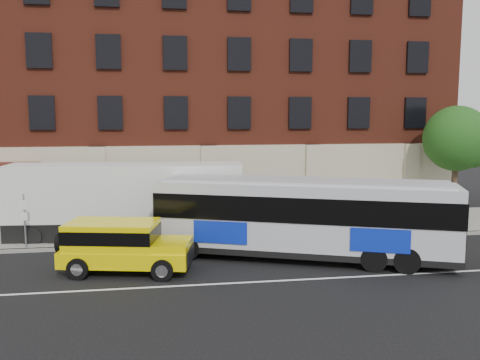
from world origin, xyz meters
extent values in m
plane|color=black|center=(0.00, 0.00, 0.00)|extent=(120.00, 120.00, 0.00)
cube|color=gray|center=(0.00, 9.00, 0.07)|extent=(60.00, 6.00, 0.15)
cube|color=gray|center=(0.00, 6.00, 0.07)|extent=(60.00, 0.25, 0.15)
cube|color=silver|center=(0.00, 0.50, 0.01)|extent=(60.00, 0.12, 0.01)
cube|color=maroon|center=(0.00, 17.00, 7.65)|extent=(30.00, 10.00, 15.00)
cube|color=#B0A88C|center=(0.00, 11.85, 2.15)|extent=(30.00, 0.35, 4.00)
cube|color=#B0A88C|center=(-6.00, 11.75, 2.15)|extent=(0.90, 0.55, 4.00)
cube|color=#B0A88C|center=(0.00, 11.75, 2.15)|extent=(0.90, 0.55, 4.00)
cube|color=#B0A88C|center=(6.00, 11.75, 2.15)|extent=(0.90, 0.55, 4.00)
cube|color=#B0A88C|center=(12.00, 11.75, 2.15)|extent=(0.90, 0.55, 4.00)
cube|color=black|center=(-8.75, 11.92, 5.95)|extent=(1.30, 0.20, 1.80)
cube|color=black|center=(-5.25, 11.92, 5.95)|extent=(1.30, 0.20, 1.80)
cube|color=black|center=(-1.75, 11.92, 5.95)|extent=(1.30, 0.20, 1.80)
cube|color=black|center=(1.75, 11.92, 5.95)|extent=(1.30, 0.20, 1.80)
cube|color=black|center=(5.25, 11.92, 5.95)|extent=(1.30, 0.20, 1.80)
cube|color=black|center=(8.75, 11.92, 5.95)|extent=(1.30, 0.20, 1.80)
cube|color=black|center=(12.25, 11.92, 5.95)|extent=(1.30, 0.20, 1.80)
cube|color=black|center=(-8.75, 11.92, 9.15)|extent=(1.30, 0.20, 1.80)
cube|color=black|center=(-5.25, 11.92, 9.15)|extent=(1.30, 0.20, 1.80)
cube|color=black|center=(-1.75, 11.92, 9.15)|extent=(1.30, 0.20, 1.80)
cube|color=black|center=(1.75, 11.92, 9.15)|extent=(1.30, 0.20, 1.80)
cube|color=black|center=(5.25, 11.92, 9.15)|extent=(1.30, 0.20, 1.80)
cube|color=black|center=(8.75, 11.92, 9.15)|extent=(1.30, 0.20, 1.80)
cube|color=black|center=(12.25, 11.92, 9.15)|extent=(1.30, 0.20, 1.80)
cube|color=black|center=(12.25, 11.92, 12.35)|extent=(1.30, 0.20, 1.80)
cube|color=black|center=(-10.50, 11.78, 1.75)|extent=(2.60, 0.15, 2.80)
cube|color=black|center=(-4.50, 11.78, 1.75)|extent=(2.60, 0.15, 2.80)
cube|color=black|center=(1.50, 11.78, 1.75)|extent=(2.60, 0.15, 2.80)
cube|color=black|center=(7.50, 11.78, 1.75)|extent=(2.60, 0.15, 2.80)
cylinder|color=gray|center=(-8.50, 6.20, 1.25)|extent=(0.07, 0.07, 2.50)
cube|color=white|center=(-8.50, 6.05, 2.05)|extent=(0.30, 0.03, 0.40)
cube|color=white|center=(-8.50, 6.05, 1.55)|extent=(0.30, 0.03, 0.35)
cylinder|color=#3D2C1E|center=(13.50, 9.50, 1.65)|extent=(0.32, 0.32, 3.00)
sphere|color=#184614|center=(13.50, 9.50, 4.55)|extent=(3.60, 3.60, 3.60)
sphere|color=#184614|center=(14.20, 9.10, 4.05)|extent=(2.20, 2.20, 2.20)
sphere|color=#184614|center=(12.90, 9.90, 4.15)|extent=(2.00, 2.00, 2.00)
cube|color=silver|center=(3.00, 3.09, 1.76)|extent=(11.94, 6.71, 2.82)
cube|color=black|center=(3.00, 3.09, 0.45)|extent=(12.01, 6.78, 0.25)
cube|color=silver|center=(3.00, 3.09, 3.22)|extent=(11.28, 6.22, 0.12)
cube|color=black|center=(3.00, 3.09, 2.23)|extent=(12.05, 6.81, 0.99)
cube|color=#0B24B3|center=(-0.41, 3.09, 1.24)|extent=(2.04, 0.85, 0.89)
cube|color=#0B24B3|center=(6.23, 3.16, 1.24)|extent=(2.04, 0.85, 0.89)
cylinder|color=black|center=(-1.64, 3.74, 0.49)|extent=(1.03, 0.64, 0.99)
cylinder|color=black|center=(-0.81, 5.82, 0.49)|extent=(1.03, 0.64, 0.99)
cylinder|color=black|center=(5.16, 1.02, 0.49)|extent=(1.03, 0.64, 0.99)
cylinder|color=black|center=(5.99, 3.10, 0.49)|extent=(1.03, 0.64, 0.99)
cylinder|color=black|center=(6.26, 0.58, 0.49)|extent=(1.03, 0.64, 0.99)
cylinder|color=black|center=(7.09, 2.65, 0.49)|extent=(1.03, 0.64, 0.99)
cube|color=#FFE800|center=(-4.00, 2.41, 0.64)|extent=(5.05, 2.94, 0.59)
cube|color=#FFE800|center=(-4.53, 2.53, 1.43)|extent=(3.59, 2.58, 0.99)
cube|color=black|center=(-4.53, 2.53, 1.48)|extent=(3.64, 2.63, 0.49)
cube|color=#FFE800|center=(-2.41, 2.06, 1.08)|extent=(1.85, 2.15, 0.30)
cube|color=black|center=(-1.67, 1.90, 0.69)|extent=(0.40, 1.55, 0.54)
cylinder|color=black|center=(-6.46, 2.95, 1.08)|extent=(0.37, 0.78, 0.75)
cylinder|color=black|center=(-2.71, 1.14, 0.39)|extent=(0.83, 0.44, 0.79)
cylinder|color=silver|center=(-2.71, 1.14, 0.39)|extent=(0.49, 0.38, 0.43)
cylinder|color=black|center=(-2.30, 3.03, 0.39)|extent=(0.83, 0.44, 0.79)
cylinder|color=silver|center=(-2.30, 3.03, 0.39)|extent=(0.49, 0.38, 0.43)
cylinder|color=black|center=(-5.70, 1.80, 0.39)|extent=(0.83, 0.44, 0.79)
cylinder|color=silver|center=(-5.70, 1.80, 0.39)|extent=(0.49, 0.38, 0.43)
cylinder|color=black|center=(-5.29, 3.69, 0.39)|extent=(0.83, 0.44, 0.79)
cylinder|color=silver|center=(-5.29, 3.69, 0.39)|extent=(0.49, 0.38, 0.43)
cube|color=black|center=(-4.30, 7.60, 0.49)|extent=(10.92, 3.15, 0.99)
cube|color=white|center=(-4.30, 7.60, 2.29)|extent=(10.92, 3.19, 2.60)
cylinder|color=black|center=(-8.41, 6.95, 0.45)|extent=(0.92, 0.33, 0.90)
cylinder|color=black|center=(-8.22, 9.01, 0.45)|extent=(0.92, 0.33, 0.90)
cylinder|color=black|center=(-7.34, 6.85, 0.45)|extent=(0.92, 0.33, 0.90)
cylinder|color=black|center=(-7.15, 8.90, 0.45)|extent=(0.92, 0.33, 0.90)
cylinder|color=black|center=(-1.45, 6.30, 0.45)|extent=(0.92, 0.33, 0.90)
cylinder|color=black|center=(-1.25, 8.35, 0.45)|extent=(0.92, 0.33, 0.90)
cylinder|color=black|center=(-0.37, 6.19, 0.45)|extent=(0.92, 0.33, 0.90)
cylinder|color=black|center=(-0.18, 8.25, 0.45)|extent=(0.92, 0.33, 0.90)
camera|label=1|loc=(-2.82, -16.97, 5.92)|focal=39.00mm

